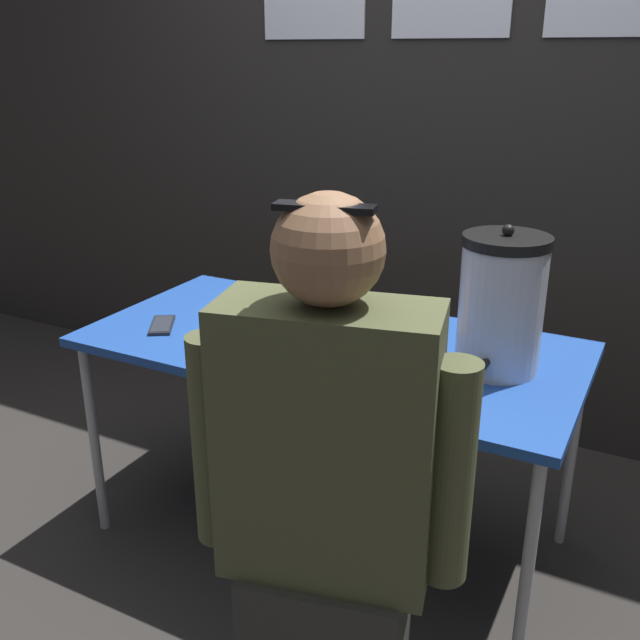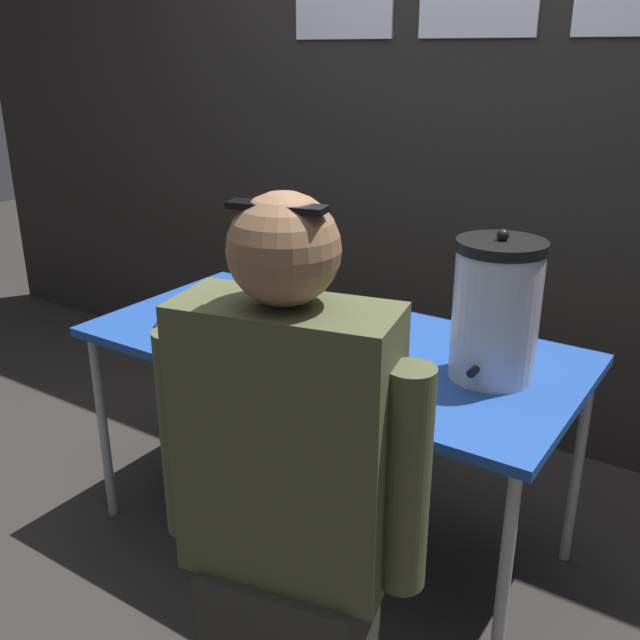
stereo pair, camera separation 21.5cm
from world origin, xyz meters
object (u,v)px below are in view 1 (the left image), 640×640
Objects in this scene: donut_box at (295,324)px; person_seated at (327,513)px; cell_phone at (162,325)px; coffee_urn at (501,304)px.

person_seated is at bearing -42.89° from donut_box.
donut_box is 0.43m from cell_phone.
coffee_urn reaches higher than donut_box.
coffee_urn is 2.37× the size of cell_phone.
person_seated is (0.46, -0.68, -0.11)m from donut_box.
cell_phone is at bearing -43.80° from person_seated.
donut_box is at bearing -68.48° from person_seated.
coffee_urn reaches higher than cell_phone.
coffee_urn is at bearing -22.42° from cell_phone.
person_seated is (-0.17, -0.70, -0.28)m from coffee_urn.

